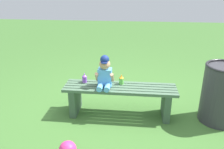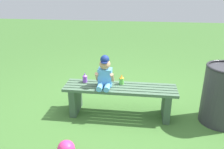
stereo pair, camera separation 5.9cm
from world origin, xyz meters
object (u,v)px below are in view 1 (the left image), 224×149
object	(u,v)px
sippy_cup_right	(121,80)
trash_bin	(222,94)
child_figure	(105,73)
sippy_cup_left	(85,78)
park_bench	(120,96)

from	to	relation	value
sippy_cup_right	trash_bin	bearing A→B (deg)	-4.14
child_figure	sippy_cup_left	xyz separation A→B (m)	(-0.28, 0.09, -0.12)
sippy_cup_left	sippy_cup_right	size ratio (longest dim) A/B	1.00
child_figure	trash_bin	xyz separation A→B (m)	(1.44, 0.00, -0.21)
park_bench	trash_bin	xyz separation A→B (m)	(1.25, -0.01, 0.10)
sippy_cup_left	trash_bin	size ratio (longest dim) A/B	0.17
sippy_cup_left	child_figure	bearing A→B (deg)	-18.21
trash_bin	sippy_cup_right	bearing A→B (deg)	175.86
sippy_cup_left	sippy_cup_right	world-z (taller)	same
park_bench	sippy_cup_right	world-z (taller)	sippy_cup_right
sippy_cup_left	sippy_cup_right	distance (m)	0.48
park_bench	child_figure	size ratio (longest dim) A/B	3.51
child_figure	sippy_cup_right	bearing A→B (deg)	24.45
sippy_cup_right	trash_bin	distance (m)	1.24
child_figure	sippy_cup_left	bearing A→B (deg)	161.79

